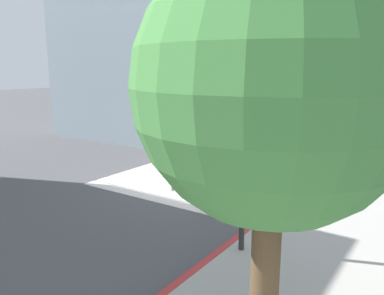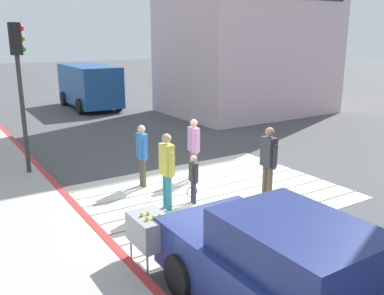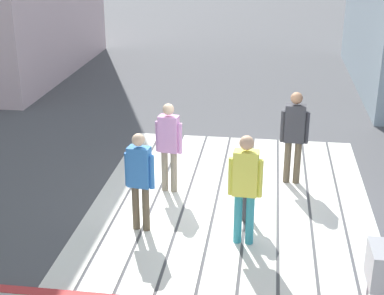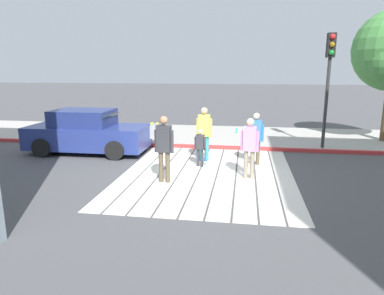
{
  "view_description": "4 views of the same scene",
  "coord_description": "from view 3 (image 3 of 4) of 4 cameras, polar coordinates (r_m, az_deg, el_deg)",
  "views": [
    {
      "loc": [
        -7.02,
        10.83,
        3.93
      ],
      "look_at": [
        0.13,
        0.35,
        1.29
      ],
      "focal_mm": 36.03,
      "sensor_mm": 36.0,
      "label": 1
    },
    {
      "loc": [
        -5.81,
        -8.17,
        3.88
      ],
      "look_at": [
        -0.14,
        0.66,
        1.08
      ],
      "focal_mm": 39.05,
      "sensor_mm": 36.0,
      "label": 2
    },
    {
      "loc": [
        -9.28,
        -0.56,
        4.71
      ],
      "look_at": [
        0.54,
        0.8,
        0.78
      ],
      "focal_mm": 53.7,
      "sensor_mm": 36.0,
      "label": 3
    },
    {
      "loc": [
        9.63,
        1.03,
        3.02
      ],
      "look_at": [
        0.67,
        -0.36,
        0.94
      ],
      "focal_mm": 32.23,
      "sensor_mm": 36.0,
      "label": 4
    }
  ],
  "objects": [
    {
      "name": "ground_plane",
      "position": [
        10.42,
        3.97,
        -5.3
      ],
      "size": [
        120.0,
        120.0,
        0.0
      ],
      "primitive_type": "plane",
      "color": "#4C4C4F"
    },
    {
      "name": "crosswalk_stripes",
      "position": [
        10.42,
        3.97,
        -5.27
      ],
      "size": [
        6.4,
        4.9,
        0.01
      ],
      "color": "silver",
      "rests_on": "ground"
    },
    {
      "name": "pedestrian_adult_lead",
      "position": [
        8.67,
        5.31,
        -3.48
      ],
      "size": [
        0.25,
        0.52,
        1.79
      ],
      "color": "teal",
      "rests_on": "ground"
    },
    {
      "name": "pedestrian_adult_trailing",
      "position": [
        10.85,
        10.14,
        1.59
      ],
      "size": [
        0.26,
        0.53,
        1.81
      ],
      "color": "brown",
      "rests_on": "ground"
    },
    {
      "name": "pedestrian_adult_side",
      "position": [
        9.08,
        -5.22,
        -2.77
      ],
      "size": [
        0.26,
        0.49,
        1.67
      ],
      "color": "brown",
      "rests_on": "ground"
    },
    {
      "name": "pedestrian_teen_behind",
      "position": [
        10.37,
        -2.32,
        0.6
      ],
      "size": [
        0.26,
        0.5,
        1.71
      ],
      "color": "gray",
      "rests_on": "ground"
    },
    {
      "name": "pedestrian_child_with_racket",
      "position": [
        9.46,
        5.64,
        -3.81
      ],
      "size": [
        0.3,
        0.38,
        1.19
      ],
      "color": "#333338",
      "rests_on": "ground"
    }
  ]
}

